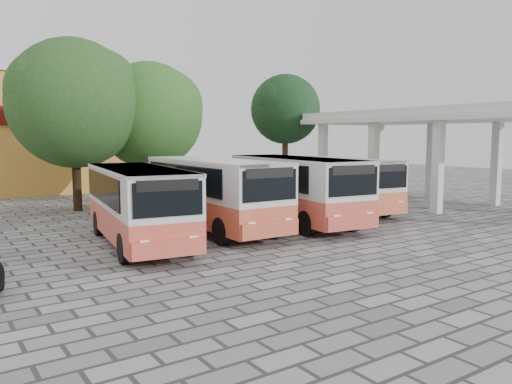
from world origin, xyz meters
TOP-DOWN VIEW (x-y plane):
  - ground at (0.00, 0.00)m, footprint 90.00×90.00m
  - terminal_shelter at (10.50, 4.00)m, footprint 6.80×15.80m
  - bus_far_left at (-7.46, 3.13)m, footprint 3.41×7.99m
  - bus_centre_left at (-3.88, 4.02)m, footprint 2.68×8.25m
  - bus_centre_right at (-0.04, 3.44)m, footprint 3.49×8.48m
  - bus_far_right at (3.98, 5.02)m, footprint 3.33×7.99m
  - tree_left at (-6.97, 13.03)m, footprint 6.99×6.66m
  - tree_middle at (-2.75, 13.31)m, footprint 6.33×6.03m
  - tree_right at (7.73, 14.30)m, footprint 5.10×4.86m

SIDE VIEW (x-z plane):
  - ground at x=0.00m, z-range 0.00..0.00m
  - bus_far_left at x=-7.46m, z-range 0.22..3.00m
  - bus_far_right at x=3.98m, z-range 0.22..3.01m
  - bus_centre_left at x=-3.88m, z-range 0.23..3.19m
  - bus_centre_right at x=-0.04m, z-range 0.23..3.20m
  - terminal_shelter at x=10.50m, z-range 2.21..7.61m
  - tree_middle at x=-2.75m, z-range 1.24..9.34m
  - tree_left at x=-6.97m, z-range 1.35..10.27m
  - tree_right at x=7.73m, z-range 1.84..10.07m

